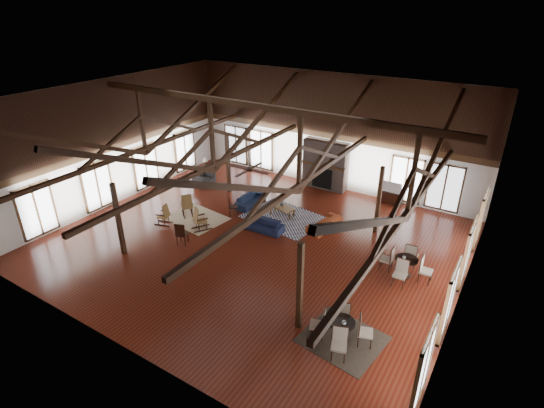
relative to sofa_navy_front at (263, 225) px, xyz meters
The scene contains 31 objects.
floor 1.04m from the sofa_navy_front, 77.11° to the right, with size 16.00×16.00×0.00m, color #552111.
ceiling 5.83m from the sofa_navy_front, 77.11° to the right, with size 16.00×14.00×0.02m, color black.
wall_back 6.61m from the sofa_navy_front, 87.85° to the left, with size 16.00×0.02×6.00m, color white.
wall_front 8.45m from the sofa_navy_front, 88.38° to the right, with size 16.00×0.02×6.00m, color white.
wall_left 8.30m from the sofa_navy_front, behind, with size 0.02×14.00×6.00m, color white.
wall_right 8.73m from the sofa_navy_front, ahead, with size 0.02×14.00×6.00m, color white.
roof_truss 3.90m from the sofa_navy_front, 77.11° to the right, with size 15.60×14.07×3.14m.
post_grid 1.62m from the sofa_navy_front, 77.11° to the right, with size 8.16×7.16×3.05m.
fireplace 5.78m from the sofa_navy_front, 87.73° to the left, with size 2.50×0.69×2.60m.
ceiling_fan 4.07m from the sofa_navy_front, 69.92° to the right, with size 1.60×1.60×0.75m.
sofa_navy_front is the anchor object (origin of this frame).
sofa_navy_left 2.65m from the sofa_navy_front, 136.90° to the left, with size 0.71×1.81×0.53m, color #141D37.
sofa_orange 2.72m from the sofa_navy_front, 35.54° to the left, with size 0.72×1.84×0.54m, color #923A1C.
coffee_table 1.68m from the sofa_navy_front, 90.62° to the left, with size 1.33×0.95×0.46m.
vase 1.79m from the sofa_navy_front, 93.35° to the left, with size 0.16×0.16×0.17m, color #B2B2B2.
armchair 6.03m from the sofa_navy_front, 155.70° to the left, with size 0.92×1.06×0.69m, color #2A2A2D.
side_table_lamp 7.20m from the sofa_navy_front, 150.14° to the left, with size 0.45×0.45×1.15m.
rocking_chair_a 3.89m from the sofa_navy_front, behind, with size 0.93×0.89×1.09m.
rocking_chair_b 2.84m from the sofa_navy_front, 149.83° to the right, with size 0.81×0.94×1.07m.
rocking_chair_c 4.51m from the sofa_navy_front, 155.74° to the right, with size 0.83×0.59×0.97m.
side_chair_a 2.12m from the sofa_navy_front, 168.51° to the left, with size 0.57×0.57×0.96m.
side_chair_b 3.58m from the sofa_navy_front, 128.32° to the right, with size 0.55×0.55×1.01m.
cafe_table_near 7.08m from the sofa_navy_front, 37.96° to the right, with size 1.92×1.92×0.98m.
cafe_table_far 6.26m from the sofa_navy_front, ahead, with size 1.91×1.91×1.00m.
cup_near 7.21m from the sofa_navy_front, 37.90° to the right, with size 0.13×0.13×0.10m, color #B2B2B2.
cup_far 6.18m from the sofa_navy_front, ahead, with size 0.12×0.12×0.09m, color #B2B2B2.
tv_console 6.93m from the sofa_navy_front, 56.27° to the left, with size 1.15×0.43×0.57m, color black.
television 6.97m from the sofa_navy_front, 56.13° to the left, with size 0.96×0.13×0.56m, color #B2B2B2.
rug_tan 3.36m from the sofa_navy_front, 167.62° to the right, with size 2.62×2.06×0.01m, color tan.
rug_navy 1.55m from the sofa_navy_front, 83.52° to the left, with size 3.48×2.61×0.01m, color #171941.
rug_dark 7.08m from the sofa_navy_front, 37.23° to the right, with size 2.25×2.05×0.01m, color black.
Camera 1 is at (8.72, -12.63, 9.30)m, focal length 28.00 mm.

